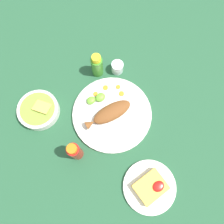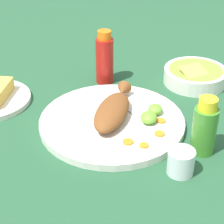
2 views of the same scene
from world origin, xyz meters
The scene contains 15 objects.
ground_plane centered at (0.00, 0.00, 0.00)m, with size 4.00×4.00×0.00m, color #235133.
main_plate centered at (0.00, 0.00, 0.01)m, with size 0.36×0.36×0.02m, color silver.
fried_fish centered at (-0.01, 0.00, 0.04)m, with size 0.23×0.10×0.04m.
fork_near centered at (-0.08, -0.05, 0.02)m, with size 0.17×0.11×0.00m.
fork_far centered at (-0.09, -0.01, 0.02)m, with size 0.14×0.14×0.00m.
carrot_slice_near centered at (0.10, 0.09, 0.02)m, with size 0.02×0.02×0.00m, color orange.
carrot_slice_mid centered at (0.09, 0.05, 0.02)m, with size 0.02×0.02×0.00m, color orange.
carrot_slice_far centered at (0.05, 0.12, 0.02)m, with size 0.02×0.02×0.00m, color orange.
carrot_slice_extra centered at (-0.01, 0.12, 0.02)m, with size 0.02×0.02×0.00m, color orange.
lime_wedge_main centered at (0.00, 0.09, 0.03)m, with size 0.05×0.04×0.03m, color #6BB233.
lime_wedge_side centered at (-0.04, 0.10, 0.03)m, with size 0.04×0.04×0.02m, color #6BB233.
hot_sauce_bottle_red centered at (-0.23, -0.06, 0.07)m, with size 0.05×0.05×0.16m.
hot_sauce_bottle_green centered at (0.07, 0.22, 0.06)m, with size 0.05×0.05×0.14m.
salt_cup centered at (0.16, 0.17, 0.02)m, with size 0.06×0.06×0.06m.
guacamole_bowl centered at (-0.26, 0.21, 0.02)m, with size 0.18×0.18×0.06m.
Camera 2 is at (0.83, 0.13, 0.56)m, focal length 65.00 mm.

